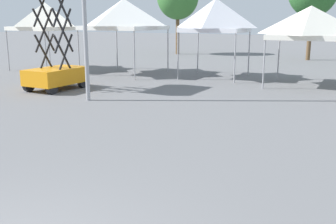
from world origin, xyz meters
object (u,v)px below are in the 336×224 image
(canopy_tent_center, at_px, (124,14))
(scissor_lift, at_px, (55,56))
(canopy_tent_right_of_center, at_px, (310,23))
(canopy_tent_behind_right, at_px, (45,16))
(canopy_tent_behind_left, at_px, (216,15))

(canopy_tent_center, xyz_separation_m, scissor_lift, (0.20, -5.24, -1.62))
(canopy_tent_center, distance_m, canopy_tent_right_of_center, 8.82)
(canopy_tent_behind_right, relative_size, canopy_tent_right_of_center, 1.11)
(canopy_tent_behind_left, height_order, canopy_tent_right_of_center, canopy_tent_behind_left)
(canopy_tent_behind_left, xyz_separation_m, scissor_lift, (-4.32, -6.02, -1.56))
(canopy_tent_center, xyz_separation_m, canopy_tent_behind_left, (4.53, 0.77, -0.06))
(scissor_lift, bearing_deg, canopy_tent_behind_left, 54.30)
(canopy_tent_behind_left, distance_m, scissor_lift, 7.57)
(canopy_tent_behind_left, bearing_deg, canopy_tent_behind_right, -171.95)
(canopy_tent_behind_left, relative_size, scissor_lift, 0.82)
(canopy_tent_behind_left, distance_m, canopy_tent_right_of_center, 4.35)
(canopy_tent_behind_right, bearing_deg, canopy_tent_right_of_center, 2.56)
(canopy_tent_center, relative_size, canopy_tent_behind_left, 1.01)
(canopy_tent_right_of_center, bearing_deg, scissor_lift, -148.28)
(scissor_lift, bearing_deg, canopy_tent_center, 92.23)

